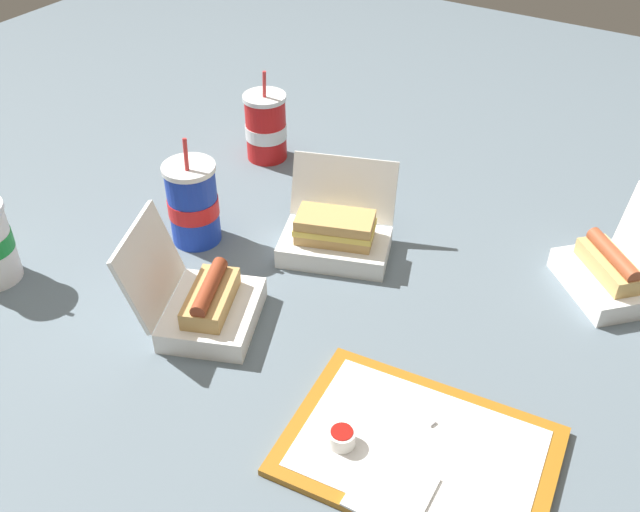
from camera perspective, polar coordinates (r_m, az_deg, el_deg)
The scene contains 10 objects.
ground_plane at distance 1.30m, azimuth -1.19°, elevation -2.35°, with size 3.20×3.20×0.00m, color slate.
food_tray at distance 1.04m, azimuth 7.90°, elevation -15.18°, with size 0.39×0.30×0.01m.
ketchup_cup at distance 1.03m, azimuth 1.75°, elevation -14.25°, with size 0.04×0.04×0.02m.
napkin_stack at distance 0.99m, azimuth 5.71°, elevation -18.24°, with size 0.10×0.10×0.00m, color white.
plastic_fork at distance 1.09m, azimuth 6.86°, elevation -11.53°, with size 0.11×0.01×0.01m, color white.
clamshell_hotdog_back at distance 1.21m, azimuth -9.23°, elevation -3.79°, with size 0.25×0.23×0.18m.
clamshell_sandwich_front at distance 1.35m, azimuth 1.24°, elevation 1.77°, with size 0.25×0.23×0.16m.
clamshell_hotdog_center at distance 1.36m, azimuth 22.34°, elevation -1.15°, with size 0.23×0.23×0.17m.
soda_cup_center at distance 1.38m, azimuth -10.12°, elevation 4.16°, with size 0.10×0.10×0.23m.
soda_cup_right at distance 1.65m, azimuth -4.35°, elevation 10.23°, with size 0.10×0.10×0.22m.
Camera 1 is at (0.54, -0.83, 0.83)m, focal length 40.00 mm.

